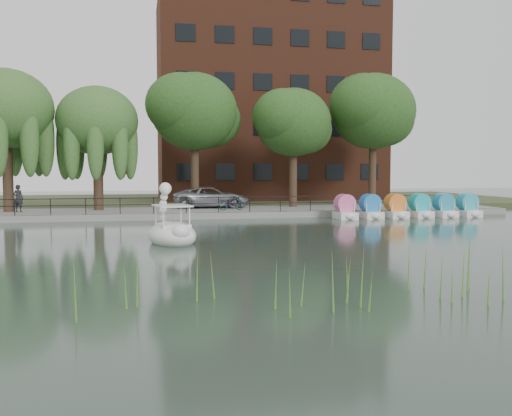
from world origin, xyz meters
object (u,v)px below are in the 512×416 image
object	(u,v)px
pedestrian	(18,196)
swan_boat	(172,230)
bicycle	(231,202)
minivan	(211,196)

from	to	relation	value
pedestrian	swan_boat	bearing A→B (deg)	141.83
bicycle	pedestrian	size ratio (longest dim) A/B	0.87
bicycle	pedestrian	distance (m)	13.53
bicycle	swan_boat	world-z (taller)	swan_boat
minivan	bicycle	size ratio (longest dim) A/B	3.53
minivan	bicycle	bearing A→B (deg)	-155.32
bicycle	swan_boat	xyz separation A→B (m)	(-4.65, -12.95, -0.34)
pedestrian	swan_boat	world-z (taller)	swan_boat
minivan	bicycle	world-z (taller)	minivan
bicycle	swan_boat	distance (m)	13.76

